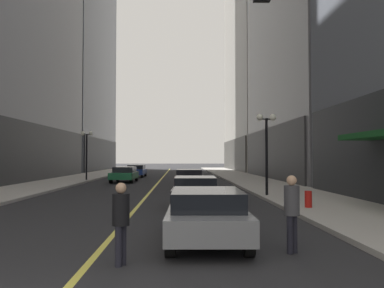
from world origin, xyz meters
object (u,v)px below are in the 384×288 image
car_black (195,191)px  car_blue (136,170)px  pedestrian_with_orange_bag (292,208)px  pedestrian_in_black_coat (121,217)px  car_maroon (189,178)px  street_lamp_right_mid (266,136)px  car_grey (207,213)px  car_green (124,174)px  street_lamp_left_far (87,145)px  fire_hydrant_right (308,201)px

car_black → car_blue: size_ratio=0.88×
pedestrian_with_orange_bag → pedestrian_in_black_coat: bearing=-166.1°
car_maroon → street_lamp_right_mid: size_ratio=1.01×
car_grey → street_lamp_right_mid: bearing=70.2°
car_black → pedestrian_in_black_coat: (-1.81, -8.82, 0.22)m
car_black → car_green: (-5.39, 17.59, 0.00)m
pedestrian_in_black_coat → car_blue: bearing=95.7°
car_maroon → street_lamp_left_far: size_ratio=1.01×
car_green → car_blue: size_ratio=0.90×
car_black → car_maroon: same height
car_black → fire_hydrant_right: size_ratio=5.29×
street_lamp_left_far → street_lamp_right_mid: bearing=-48.7°
car_black → fire_hydrant_right: car_black is taller
pedestrian_in_black_coat → pedestrian_with_orange_bag: bearing=13.9°
car_maroon → car_green: bearing=126.7°
car_black → pedestrian_in_black_coat: pedestrian_in_black_coat is taller
car_grey → fire_hydrant_right: 7.14m
car_maroon → car_black: bearing=-89.9°
street_lamp_left_far → fire_hydrant_right: 24.03m
car_blue → car_green: bearing=-90.3°
car_blue → pedestrian_with_orange_bag: pedestrian_with_orange_bag is taller
car_maroon → pedestrian_with_orange_bag: pedestrian_with_orange_bag is taller
car_black → street_lamp_right_mid: bearing=46.6°
pedestrian_with_orange_bag → car_black: bearing=103.1°
car_maroon → car_green: size_ratio=1.03×
car_black → street_lamp_right_mid: (3.93, 4.15, 2.54)m
car_black → street_lamp_left_far: bearing=115.4°
car_grey → car_green: (-5.41, 24.30, -0.00)m
car_grey → fire_hydrant_right: car_grey is taller
car_green → street_lamp_left_far: 4.45m
car_black → street_lamp_right_mid: street_lamp_right_mid is taller
car_black → fire_hydrant_right: bearing=-13.8°
car_grey → car_maroon: size_ratio=1.01×
pedestrian_in_black_coat → street_lamp_left_far: size_ratio=0.37×
car_maroon → pedestrian_in_black_coat: (-1.80, -19.21, 0.22)m
car_grey → car_black: bearing=90.2°
fire_hydrant_right → street_lamp_left_far: bearing=123.9°
car_maroon → fire_hydrant_right: bearing=-68.9°
car_green → street_lamp_right_mid: street_lamp_right_mid is taller
car_green → street_lamp_right_mid: bearing=-55.3°
car_maroon → pedestrian_with_orange_bag: (1.85, -18.30, 0.29)m
car_green → fire_hydrant_right: car_green is taller
car_blue → fire_hydrant_right: size_ratio=6.03×
car_green → street_lamp_right_mid: (9.32, -13.44, 2.54)m
street_lamp_right_mid → fire_hydrant_right: street_lamp_right_mid is taller
car_grey → car_green: size_ratio=1.05×
car_maroon → car_green: 9.00m
car_green → pedestrian_with_orange_bag: (7.23, -25.51, 0.29)m
street_lamp_right_mid → pedestrian_with_orange_bag: bearing=-99.8°
pedestrian_with_orange_bag → fire_hydrant_right: size_ratio=2.16×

